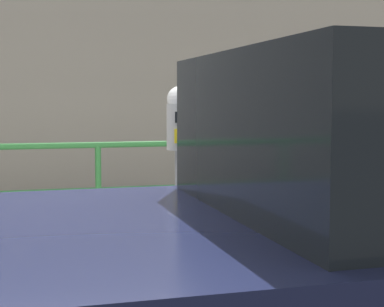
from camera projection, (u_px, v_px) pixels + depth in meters
sidewalk_curb at (117, 286)px, 5.06m from camera, size 36.00×2.72×0.12m
parking_meter at (180, 152)px, 3.98m from camera, size 0.17×0.18×1.53m
pedestrian_at_meter at (251, 172)px, 4.14m from camera, size 0.63×0.46×1.70m
background_railing at (98, 171)px, 6.18m from camera, size 24.06×0.06×1.03m
backdrop_wall at (82, 85)px, 7.75m from camera, size 32.00×0.50×3.49m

